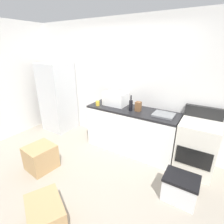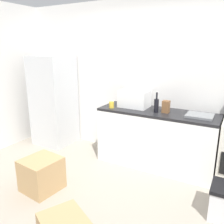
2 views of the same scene
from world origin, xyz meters
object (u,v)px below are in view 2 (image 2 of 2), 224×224
(coffee_mug, at_px, (111,105))
(knife_block, at_px, (166,107))
(wine_bottle, at_px, (156,105))
(cardboard_box_large, at_px, (42,174))
(refrigerator, at_px, (54,101))
(microwave, at_px, (134,99))

(coffee_mug, bearing_deg, knife_block, 9.88)
(knife_block, bearing_deg, wine_bottle, -157.57)
(knife_block, height_order, cardboard_box_large, knife_block)
(refrigerator, xyz_separation_m, cardboard_box_large, (0.97, -1.33, -0.63))
(refrigerator, xyz_separation_m, microwave, (1.63, 0.12, 0.19))
(wine_bottle, bearing_deg, cardboard_box_large, -129.73)
(microwave, height_order, coffee_mug, microwave)
(refrigerator, height_order, wine_bottle, refrigerator)
(microwave, distance_m, cardboard_box_large, 1.80)
(cardboard_box_large, bearing_deg, microwave, 65.41)
(microwave, bearing_deg, wine_bottle, -19.39)
(knife_block, bearing_deg, cardboard_box_large, -131.80)
(knife_block, bearing_deg, refrigerator, -179.29)
(wine_bottle, relative_size, knife_block, 1.67)
(coffee_mug, height_order, cardboard_box_large, coffee_mug)
(wine_bottle, height_order, coffee_mug, wine_bottle)
(refrigerator, relative_size, microwave, 3.67)
(knife_block, bearing_deg, coffee_mug, -170.12)
(microwave, distance_m, knife_block, 0.56)
(microwave, relative_size, coffee_mug, 4.60)
(wine_bottle, distance_m, cardboard_box_large, 1.88)
(cardboard_box_large, bearing_deg, coffee_mug, 72.82)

